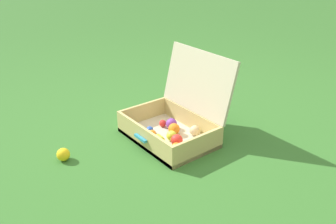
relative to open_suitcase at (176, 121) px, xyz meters
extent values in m
plane|color=#336B28|center=(-0.02, -0.05, -0.12)|extent=(16.00, 16.00, 0.00)
cube|color=beige|center=(-0.01, -0.06, -0.10)|extent=(0.57, 0.39, 0.03)
cube|color=tan|center=(-0.28, -0.06, -0.04)|extent=(0.02, 0.39, 0.14)
cube|color=tan|center=(0.27, -0.06, -0.04)|extent=(0.02, 0.39, 0.14)
cube|color=tan|center=(-0.01, -0.24, -0.04)|extent=(0.54, 0.02, 0.14)
cube|color=tan|center=(-0.01, 0.13, -0.04)|extent=(0.54, 0.02, 0.14)
cube|color=beige|center=(-0.01, 0.18, 0.22)|extent=(0.57, 0.11, 0.38)
cube|color=teal|center=(-0.01, -0.26, -0.04)|extent=(0.11, 0.02, 0.02)
sphere|color=blue|center=(-0.22, -0.18, -0.07)|extent=(0.04, 0.04, 0.04)
sphere|color=red|center=(0.12, -0.09, -0.06)|extent=(0.07, 0.07, 0.07)
sphere|color=#CCDB38|center=(0.06, -0.18, -0.06)|extent=(0.07, 0.07, 0.07)
sphere|color=purple|center=(-0.06, 0.02, -0.05)|extent=(0.07, 0.07, 0.07)
sphere|color=orange|center=(-0.05, -0.14, -0.07)|extent=(0.05, 0.05, 0.05)
sphere|color=#CCDB38|center=(0.19, -0.19, -0.07)|extent=(0.05, 0.05, 0.05)
sphere|color=red|center=(-0.13, -0.01, -0.07)|extent=(0.05, 0.05, 0.05)
sphere|color=#D1B784|center=(0.09, 0.08, -0.06)|extent=(0.07, 0.07, 0.07)
sphere|color=blue|center=(-0.10, -0.13, -0.07)|extent=(0.05, 0.05, 0.05)
sphere|color=orange|center=(0.21, -0.08, -0.07)|extent=(0.04, 0.04, 0.04)
sphere|color=#CCDB38|center=(0.05, -0.08, -0.06)|extent=(0.06, 0.06, 0.06)
sphere|color=orange|center=(0.00, -0.02, -0.05)|extent=(0.07, 0.07, 0.07)
sphere|color=#CCDB38|center=(0.01, -0.15, -0.07)|extent=(0.05, 0.05, 0.05)
sphere|color=orange|center=(0.17, -0.14, -0.06)|extent=(0.06, 0.06, 0.06)
sphere|color=yellow|center=(-0.18, -0.68, -0.08)|extent=(0.08, 0.08, 0.08)
camera|label=1|loc=(1.55, -1.27, 1.02)|focal=38.41mm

